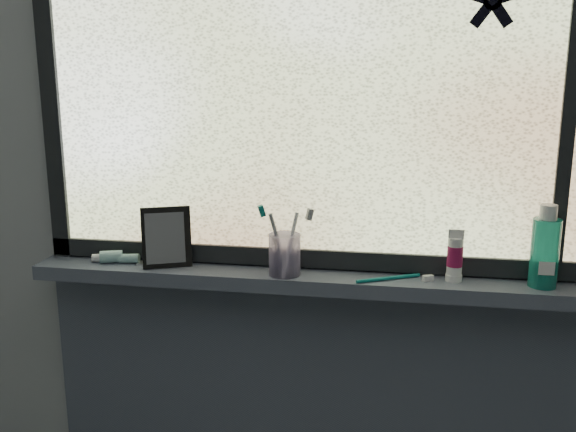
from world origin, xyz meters
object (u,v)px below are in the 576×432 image
at_px(vanity_mirror, 166,237).
at_px(toothbrush_cup, 285,255).
at_px(mouthwash_bottle, 545,246).
at_px(cream_tube, 455,254).

bearing_deg(vanity_mirror, toothbrush_cup, -25.58).
distance_m(toothbrush_cup, mouthwash_bottle, 0.66).
xyz_separation_m(toothbrush_cup, cream_tube, (0.44, 0.02, 0.02)).
bearing_deg(cream_tube, mouthwash_bottle, -1.56).
relative_size(mouthwash_bottle, cream_tube, 1.78).
bearing_deg(toothbrush_cup, cream_tube, 3.17).
height_order(vanity_mirror, mouthwash_bottle, mouthwash_bottle).
xyz_separation_m(toothbrush_cup, mouthwash_bottle, (0.66, 0.02, 0.05)).
relative_size(toothbrush_cup, mouthwash_bottle, 0.64).
bearing_deg(cream_tube, vanity_mirror, -179.40).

